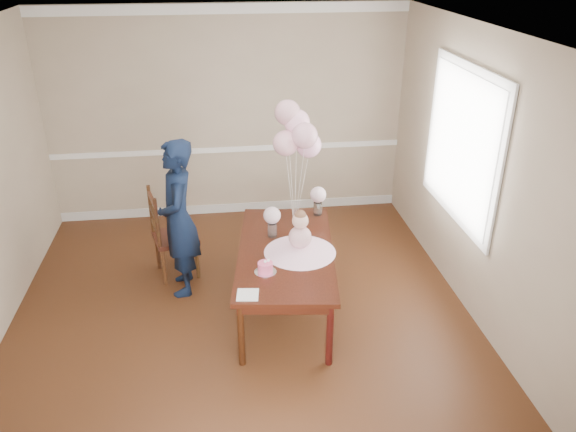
{
  "coord_description": "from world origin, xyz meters",
  "views": [
    {
      "loc": [
        -0.15,
        -4.47,
        3.35
      ],
      "look_at": [
        0.46,
        0.15,
        1.05
      ],
      "focal_mm": 35.0,
      "sensor_mm": 36.0,
      "label": 1
    }
  ],
  "objects_px": {
    "dining_table_top": "(286,252)",
    "birthday_cake": "(265,267)",
    "woman": "(178,219)",
    "dining_chair_seat": "(175,237)"
  },
  "relations": [
    {
      "from": "woman",
      "to": "dining_chair_seat",
      "type": "bearing_deg",
      "value": -169.32
    },
    {
      "from": "dining_table_top",
      "to": "woman",
      "type": "relative_size",
      "value": 1.09
    },
    {
      "from": "birthday_cake",
      "to": "dining_chair_seat",
      "type": "relative_size",
      "value": 0.31
    },
    {
      "from": "birthday_cake",
      "to": "woman",
      "type": "bearing_deg",
      "value": 131.98
    },
    {
      "from": "dining_table_top",
      "to": "dining_chair_seat",
      "type": "distance_m",
      "value": 1.39
    },
    {
      "from": "dining_table_top",
      "to": "dining_chair_seat",
      "type": "bearing_deg",
      "value": 150.77
    },
    {
      "from": "dining_table_top",
      "to": "birthday_cake",
      "type": "height_order",
      "value": "birthday_cake"
    },
    {
      "from": "birthday_cake",
      "to": "dining_chair_seat",
      "type": "bearing_deg",
      "value": 125.96
    },
    {
      "from": "dining_table_top",
      "to": "birthday_cake",
      "type": "relative_size",
      "value": 13.33
    },
    {
      "from": "birthday_cake",
      "to": "dining_table_top",
      "type": "bearing_deg",
      "value": 58.58
    }
  ]
}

